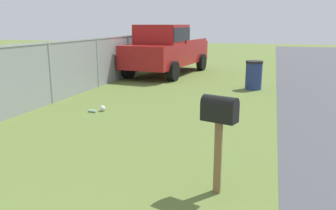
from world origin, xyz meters
name	(u,v)px	position (x,y,z in m)	size (l,w,h in m)	color
mailbox	(219,117)	(4.94, -1.10, 1.00)	(0.32, 0.48, 1.27)	brown
pickup_truck	(166,48)	(14.94, 2.67, 1.10)	(5.38, 2.67, 2.09)	maroon
trash_bin	(254,75)	(12.47, -1.12, 0.48)	(0.56, 0.56, 0.94)	navy
fence_section	(76,65)	(10.06, 4.02, 0.90)	(18.55, 0.07, 1.66)	#9EA3A8
litter_bottle_midfield_a	(92,111)	(8.16, 2.48, 0.04)	(0.07, 0.07, 0.22)	#B2D8BF
litter_wrapper_by_mailbox	(233,116)	(8.80, -0.87, 0.00)	(0.12, 0.08, 0.01)	silver
litter_bag_midfield_b	(103,108)	(8.35, 2.30, 0.07)	(0.14, 0.14, 0.14)	silver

